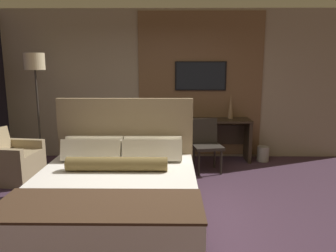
{
  "coord_description": "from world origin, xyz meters",
  "views": [
    {
      "loc": [
        0.19,
        -3.69,
        1.82
      ],
      "look_at": [
        0.14,
        1.05,
        0.9
      ],
      "focal_mm": 35.0,
      "sensor_mm": 36.0,
      "label": 1
    }
  ],
  "objects_px": {
    "armchair_by_window": "(12,163)",
    "floor_lamp": "(35,71)",
    "desk_chair": "(206,140)",
    "bed": "(115,193)",
    "vase_tall": "(231,106)",
    "desk": "(200,132)",
    "tv": "(201,76)",
    "vase_short": "(169,111)",
    "waste_bin": "(263,154)"
  },
  "relations": [
    {
      "from": "desk",
      "to": "vase_tall",
      "type": "relative_size",
      "value": 3.92
    },
    {
      "from": "floor_lamp",
      "to": "vase_short",
      "type": "bearing_deg",
      "value": 12.59
    },
    {
      "from": "bed",
      "to": "vase_tall",
      "type": "xyz_separation_m",
      "value": [
        1.76,
        2.54,
        0.68
      ]
    },
    {
      "from": "floor_lamp",
      "to": "vase_short",
      "type": "height_order",
      "value": "floor_lamp"
    },
    {
      "from": "desk_chair",
      "to": "floor_lamp",
      "type": "distance_m",
      "value": 3.12
    },
    {
      "from": "tv",
      "to": "vase_tall",
      "type": "relative_size",
      "value": 2.05
    },
    {
      "from": "tv",
      "to": "desk_chair",
      "type": "relative_size",
      "value": 1.09
    },
    {
      "from": "desk",
      "to": "tv",
      "type": "xyz_separation_m",
      "value": [
        0.0,
        0.19,
        1.04
      ]
    },
    {
      "from": "bed",
      "to": "tv",
      "type": "xyz_separation_m",
      "value": [
        1.19,
        2.66,
        1.23
      ]
    },
    {
      "from": "desk_chair",
      "to": "waste_bin",
      "type": "bearing_deg",
      "value": 15.12
    },
    {
      "from": "armchair_by_window",
      "to": "vase_short",
      "type": "distance_m",
      "value": 2.78
    },
    {
      "from": "vase_tall",
      "to": "armchair_by_window",
      "type": "bearing_deg",
      "value": -161.48
    },
    {
      "from": "tv",
      "to": "vase_tall",
      "type": "bearing_deg",
      "value": -11.66
    },
    {
      "from": "desk",
      "to": "floor_lamp",
      "type": "relative_size",
      "value": 0.93
    },
    {
      "from": "bed",
      "to": "vase_short",
      "type": "xyz_separation_m",
      "value": [
        0.59,
        2.53,
        0.58
      ]
    },
    {
      "from": "bed",
      "to": "floor_lamp",
      "type": "relative_size",
      "value": 1.08
    },
    {
      "from": "bed",
      "to": "armchair_by_window",
      "type": "height_order",
      "value": "bed"
    },
    {
      "from": "armchair_by_window",
      "to": "vase_short",
      "type": "height_order",
      "value": "vase_short"
    },
    {
      "from": "armchair_by_window",
      "to": "floor_lamp",
      "type": "relative_size",
      "value": 0.41
    },
    {
      "from": "desk_chair",
      "to": "floor_lamp",
      "type": "relative_size",
      "value": 0.45
    },
    {
      "from": "desk",
      "to": "vase_tall",
      "type": "xyz_separation_m",
      "value": [
        0.56,
        0.07,
        0.49
      ]
    },
    {
      "from": "floor_lamp",
      "to": "vase_tall",
      "type": "distance_m",
      "value": 3.51
    },
    {
      "from": "desk",
      "to": "desk_chair",
      "type": "xyz_separation_m",
      "value": [
        0.04,
        -0.61,
        -0.01
      ]
    },
    {
      "from": "vase_tall",
      "to": "waste_bin",
      "type": "height_order",
      "value": "vase_tall"
    },
    {
      "from": "desk_chair",
      "to": "waste_bin",
      "type": "xyz_separation_m",
      "value": [
        1.13,
        0.53,
        -0.38
      ]
    },
    {
      "from": "vase_short",
      "to": "bed",
      "type": "bearing_deg",
      "value": -103.18
    },
    {
      "from": "desk",
      "to": "desk_chair",
      "type": "relative_size",
      "value": 2.08
    },
    {
      "from": "floor_lamp",
      "to": "waste_bin",
      "type": "bearing_deg",
      "value": 5.26
    },
    {
      "from": "bed",
      "to": "floor_lamp",
      "type": "distance_m",
      "value": 2.94
    },
    {
      "from": "bed",
      "to": "desk",
      "type": "distance_m",
      "value": 2.75
    },
    {
      "from": "vase_short",
      "to": "tv",
      "type": "bearing_deg",
      "value": 12.26
    },
    {
      "from": "floor_lamp",
      "to": "armchair_by_window",
      "type": "bearing_deg",
      "value": -104.79
    },
    {
      "from": "vase_short",
      "to": "vase_tall",
      "type": "bearing_deg",
      "value": 0.7
    },
    {
      "from": "desk_chair",
      "to": "vase_tall",
      "type": "bearing_deg",
      "value": 42.48
    },
    {
      "from": "vase_tall",
      "to": "desk_chair",
      "type": "bearing_deg",
      "value": -127.44
    },
    {
      "from": "tv",
      "to": "armchair_by_window",
      "type": "distance_m",
      "value": 3.55
    },
    {
      "from": "armchair_by_window",
      "to": "floor_lamp",
      "type": "xyz_separation_m",
      "value": [
        0.18,
        0.69,
        1.39
      ]
    },
    {
      "from": "tv",
      "to": "vase_short",
      "type": "relative_size",
      "value": 3.48
    },
    {
      "from": "bed",
      "to": "tv",
      "type": "relative_size",
      "value": 2.23
    },
    {
      "from": "desk",
      "to": "armchair_by_window",
      "type": "relative_size",
      "value": 2.24
    },
    {
      "from": "bed",
      "to": "desk",
      "type": "xyz_separation_m",
      "value": [
        1.19,
        2.47,
        0.19
      ]
    },
    {
      "from": "bed",
      "to": "armchair_by_window",
      "type": "xyz_separation_m",
      "value": [
        -1.84,
        1.34,
        -0.06
      ]
    },
    {
      "from": "armchair_by_window",
      "to": "floor_lamp",
      "type": "height_order",
      "value": "floor_lamp"
    },
    {
      "from": "desk_chair",
      "to": "armchair_by_window",
      "type": "height_order",
      "value": "desk_chair"
    },
    {
      "from": "armchair_by_window",
      "to": "desk",
      "type": "bearing_deg",
      "value": -62.67
    },
    {
      "from": "desk",
      "to": "armchair_by_window",
      "type": "bearing_deg",
      "value": -159.52
    },
    {
      "from": "vase_tall",
      "to": "tv",
      "type": "bearing_deg",
      "value": 168.34
    },
    {
      "from": "tv",
      "to": "vase_short",
      "type": "height_order",
      "value": "tv"
    },
    {
      "from": "desk",
      "to": "tv",
      "type": "height_order",
      "value": "tv"
    },
    {
      "from": "desk",
      "to": "vase_tall",
      "type": "height_order",
      "value": "vase_tall"
    }
  ]
}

